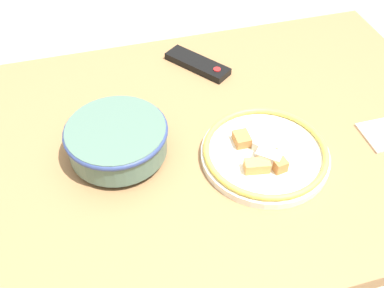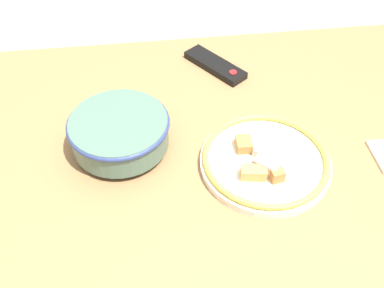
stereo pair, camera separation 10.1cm
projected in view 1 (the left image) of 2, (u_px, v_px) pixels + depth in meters
The scene contains 5 objects.
ground_plane at pixel (192, 287), 1.62m from camera, with size 8.00×8.00×0.00m, color #B7A88E.
dining_table at pixel (192, 164), 1.14m from camera, with size 1.38×0.88×0.76m.
noodle_bowl at pixel (117, 141), 1.00m from camera, with size 0.23×0.23×0.08m.
food_plate at pixel (265, 153), 1.02m from camera, with size 0.29×0.29×0.05m.
tv_remote at pixel (198, 64), 1.27m from camera, with size 0.16×0.19×0.02m.
Camera 1 is at (-0.20, -0.73, 1.53)m, focal length 42.00 mm.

